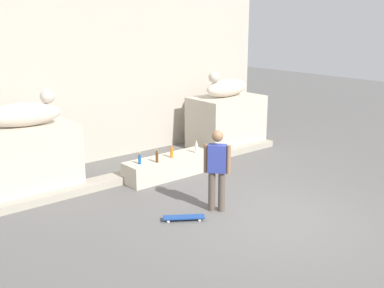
{
  "coord_description": "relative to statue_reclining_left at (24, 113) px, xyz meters",
  "views": [
    {
      "loc": [
        -6.63,
        -5.49,
        3.84
      ],
      "look_at": [
        -0.21,
        2.23,
        1.1
      ],
      "focal_mm": 44.64,
      "sensor_mm": 36.0,
      "label": 1
    }
  ],
  "objects": [
    {
      "name": "bottle_brown",
      "position": [
        2.53,
        -1.31,
        -1.16
      ],
      "size": [
        0.06,
        0.06,
        0.31
      ],
      "color": "#593314",
      "rests_on": "ledge_block"
    },
    {
      "name": "facade_wall",
      "position": [
        2.99,
        1.44,
        1.39
      ],
      "size": [
        10.09,
        0.6,
        6.36
      ],
      "primitive_type": "cube",
      "color": "#BEB3A2",
      "rests_on": "ground_plane"
    },
    {
      "name": "pedestal_left",
      "position": [
        -0.04,
        0.01,
        -1.03
      ],
      "size": [
        2.09,
        1.35,
        1.5
      ],
      "primitive_type": "cube",
      "color": "beige",
      "rests_on": "ground_plane"
    },
    {
      "name": "statue_reclining_left",
      "position": [
        0.0,
        0.0,
        0.0
      ],
      "size": [
        1.68,
        0.89,
        0.78
      ],
      "rotation": [
        0.0,
        0.0,
        -0.22
      ],
      "color": "beige",
      "rests_on": "pedestal_left"
    },
    {
      "name": "ground_plane",
      "position": [
        2.99,
        -4.5,
        -1.79
      ],
      "size": [
        40.0,
        40.0,
        0.0
      ],
      "primitive_type": "plane",
      "color": "#605E5B"
    },
    {
      "name": "statue_reclining_right",
      "position": [
        5.98,
        0.01,
        0.0
      ],
      "size": [
        1.64,
        0.67,
        0.78
      ],
      "rotation": [
        0.0,
        0.0,
        3.21
      ],
      "color": "beige",
      "rests_on": "pedestal_right"
    },
    {
      "name": "ledge_block",
      "position": [
        2.99,
        -1.13,
        -1.54
      ],
      "size": [
        2.29,
        0.66,
        0.5
      ],
      "primitive_type": "cube",
      "color": "beige",
      "rests_on": "ground_plane"
    },
    {
      "name": "bottle_blue",
      "position": [
        2.15,
        -1.16,
        -1.18
      ],
      "size": [
        0.07,
        0.07,
        0.27
      ],
      "color": "#194C99",
      "rests_on": "ledge_block"
    },
    {
      "name": "bottle_orange",
      "position": [
        3.02,
        -1.23,
        -1.16
      ],
      "size": [
        0.08,
        0.08,
        0.31
      ],
      "color": "orange",
      "rests_on": "ledge_block"
    },
    {
      "name": "skateboard",
      "position": [
        1.66,
        -3.38,
        -1.72
      ],
      "size": [
        0.77,
        0.61,
        0.08
      ],
      "rotation": [
        0.0,
        0.0,
        2.55
      ],
      "color": "navy",
      "rests_on": "ground_plane"
    },
    {
      "name": "stair_step",
      "position": [
        2.99,
        -0.69,
        -1.7
      ],
      "size": [
        8.14,
        0.5,
        0.17
      ],
      "primitive_type": "cube",
      "color": "#A9A08F",
      "rests_on": "ground_plane"
    },
    {
      "name": "pedestal_right",
      "position": [
        6.01,
        0.01,
        -1.03
      ],
      "size": [
        2.09,
        1.35,
        1.5
      ],
      "primitive_type": "cube",
      "color": "beige",
      "rests_on": "ground_plane"
    },
    {
      "name": "skater",
      "position": [
        2.47,
        -3.43,
        -0.86
      ],
      "size": [
        0.38,
        0.43,
        1.67
      ],
      "rotation": [
        0.0,
        0.0,
        2.27
      ],
      "color": "brown",
      "rests_on": "ground_plane"
    },
    {
      "name": "bottle_clear",
      "position": [
        3.74,
        -1.3,
        -1.15
      ],
      "size": [
        0.07,
        0.07,
        0.32
      ],
      "color": "silver",
      "rests_on": "ledge_block"
    }
  ]
}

